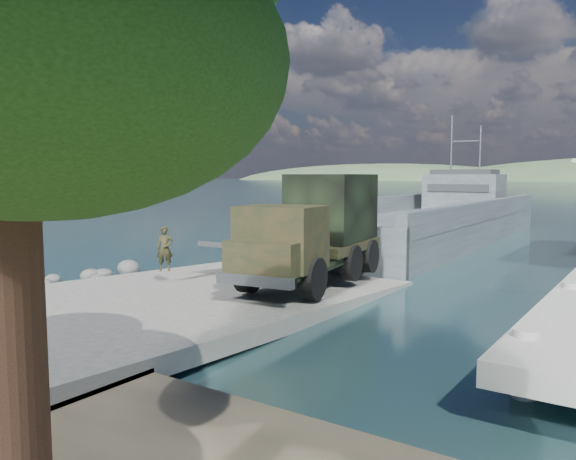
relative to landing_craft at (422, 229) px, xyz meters
name	(u,v)px	position (x,y,z in m)	size (l,w,h in m)	color
ground	(187,305)	(0.29, -22.83, -0.84)	(1400.00, 1400.00, 0.00)	#1C3944
boat_ramp	(165,303)	(0.29, -23.83, -0.59)	(10.00, 18.00, 0.50)	slate
shoreline_rocks	(88,284)	(-5.91, -22.33, -0.84)	(3.20, 5.60, 0.90)	#51514F
landing_craft	(422,229)	(0.00, 0.00, 0.00)	(9.61, 34.75, 10.25)	#454B51
military_truck	(317,228)	(2.96, -18.60, 1.66)	(3.85, 8.95, 4.02)	black
soldier	(165,259)	(-1.68, -21.95, 0.50)	(0.62, 0.40, 1.69)	black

